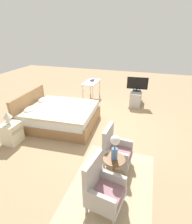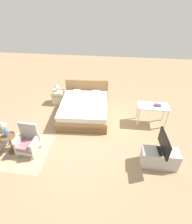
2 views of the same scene
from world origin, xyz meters
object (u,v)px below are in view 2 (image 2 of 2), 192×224
(tv_flatscreen, at_px, (164,144))
(vanity_desk, at_px, (153,108))
(book_stack, at_px, (158,105))
(nightstand, at_px, (58,97))
(bed, at_px, (85,108))
(flower_vase, at_px, (4,128))
(table_lamp, at_px, (57,86))
(side_table, at_px, (10,142))
(armchair_by_window_right, at_px, (28,142))
(tv_stand, at_px, (159,158))

(tv_flatscreen, relative_size, vanity_desk, 0.75)
(vanity_desk, height_order, book_stack, book_stack)
(nightstand, relative_size, book_stack, 2.42)
(bed, height_order, flower_vase, flower_vase)
(nightstand, height_order, book_stack, book_stack)
(tv_flatscreen, height_order, book_stack, tv_flatscreen)
(bed, bearing_deg, nightstand, 150.43)
(bed, xyz_separation_m, nightstand, (-1.23, 0.70, -0.03))
(table_lamp, distance_m, vanity_desk, 3.77)
(side_table, relative_size, tv_flatscreen, 0.79)
(nightstand, distance_m, book_stack, 3.92)
(armchair_by_window_right, bearing_deg, flower_vase, -171.98)
(nightstand, bearing_deg, armchair_by_window_right, -91.21)
(side_table, distance_m, vanity_desk, 4.62)
(side_table, bearing_deg, nightstand, 78.47)
(armchair_by_window_right, xyz_separation_m, vanity_desk, (3.71, 1.79, 0.24))
(bed, xyz_separation_m, flower_vase, (-1.80, -2.10, 0.61))
(table_lamp, bearing_deg, tv_stand, -37.62)
(book_stack, bearing_deg, armchair_by_window_right, -154.95)
(armchair_by_window_right, distance_m, side_table, 0.52)
(side_table, height_order, tv_stand, side_table)
(armchair_by_window_right, bearing_deg, side_table, -171.98)
(armchair_by_window_right, xyz_separation_m, side_table, (-0.51, -0.07, 0.00))
(nightstand, distance_m, table_lamp, 0.49)
(book_stack, bearing_deg, nightstand, 166.19)
(flower_vase, bearing_deg, side_table, 0.00)
(flower_vase, bearing_deg, tv_stand, 0.08)
(tv_stand, distance_m, book_stack, 1.93)
(nightstand, bearing_deg, side_table, -101.53)
(bed, distance_m, tv_stand, 3.17)
(flower_vase, xyz_separation_m, vanity_desk, (4.22, 1.86, -0.29))
(table_lamp, relative_size, book_stack, 1.47)
(tv_stand, relative_size, book_stack, 4.27)
(side_table, relative_size, flower_vase, 1.29)
(side_table, height_order, flower_vase, flower_vase)
(bed, bearing_deg, vanity_desk, -5.60)
(armchair_by_window_right, distance_m, vanity_desk, 4.12)
(armchair_by_window_right, distance_m, flower_vase, 0.74)
(armchair_by_window_right, xyz_separation_m, flower_vase, (-0.51, -0.07, 0.53))
(bed, xyz_separation_m, side_table, (-1.80, -2.10, 0.09))
(book_stack, bearing_deg, tv_flatscreen, -94.82)
(armchair_by_window_right, bearing_deg, nightstand, 88.79)
(side_table, xyz_separation_m, vanity_desk, (4.22, 1.86, 0.24))
(armchair_by_window_right, height_order, book_stack, armchair_by_window_right)
(flower_vase, distance_m, vanity_desk, 4.62)
(flower_vase, bearing_deg, vanity_desk, 23.78)
(armchair_by_window_right, xyz_separation_m, table_lamp, (0.06, 2.72, 0.38))
(vanity_desk, relative_size, book_stack, 4.63)
(side_table, height_order, nightstand, side_table)
(flower_vase, distance_m, nightstand, 2.92)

